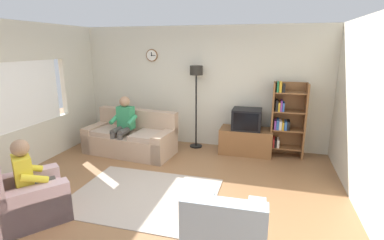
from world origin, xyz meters
The scene contains 13 objects.
ground_plane centered at (0.00, 0.00, 0.00)m, with size 12.00×12.00×0.00m, color #8C603D.
back_wall_assembly centered at (0.00, 2.66, 1.35)m, with size 6.20×0.17×2.70m.
left_wall_assembly centered at (-2.86, 0.03, 1.34)m, with size 0.12×5.80×2.70m.
couch centered at (-1.33, 1.63, 0.31)m, with size 1.98×1.06×0.90m.
tv_stand centered at (1.08, 2.25, 0.27)m, with size 1.10×0.56×0.54m.
tv centered at (1.08, 2.23, 0.76)m, with size 0.60×0.49×0.44m.
bookshelf centered at (1.87, 2.32, 0.80)m, with size 0.68×0.36×1.57m.
floor_lamp centered at (-0.06, 2.35, 1.45)m, with size 0.28×0.28×1.85m.
armchair_near_window centered at (-1.50, -1.01, 0.29)m, with size 1.17×1.19×0.90m.
armchair_near_bookshelf centered at (1.17, -1.09, 0.29)m, with size 0.82×0.90×0.90m.
area_rug centered at (-0.27, -0.04, 0.01)m, with size 2.20×1.70×0.01m, color #AD9E8E.
person_on_couch centered at (-1.43, 1.52, 0.70)m, with size 0.54×0.56×1.24m.
person_in_left_armchair centered at (-1.45, -0.94, 0.60)m, with size 0.62×0.64×1.12m.
Camera 1 is at (1.52, -3.74, 2.27)m, focal length 26.85 mm.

